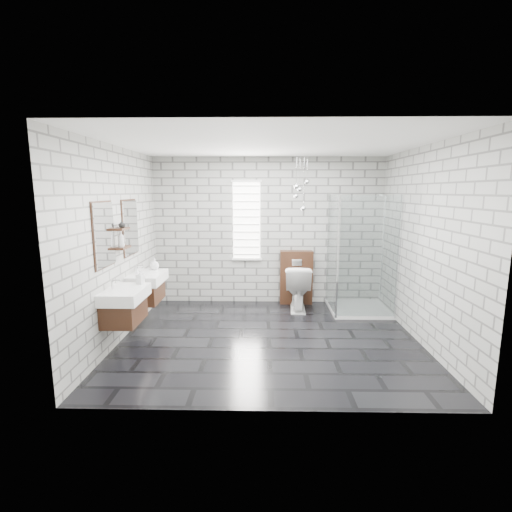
{
  "coord_description": "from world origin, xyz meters",
  "views": [
    {
      "loc": [
        -0.08,
        -5.06,
        2.09
      ],
      "look_at": [
        -0.19,
        0.35,
        1.14
      ],
      "focal_mm": 26.0,
      "sensor_mm": 36.0,
      "label": 1
    }
  ],
  "objects_px": {
    "cistern_panel": "(296,277)",
    "toilet": "(298,287)",
    "shower_enclosure": "(355,284)",
    "vanity_right": "(145,279)",
    "vanity_left": "(122,296)"
  },
  "relations": [
    {
      "from": "vanity_left",
      "to": "vanity_right",
      "type": "height_order",
      "value": "same"
    },
    {
      "from": "vanity_right",
      "to": "cistern_panel",
      "type": "distance_m",
      "value": 2.75
    },
    {
      "from": "vanity_right",
      "to": "toilet",
      "type": "bearing_deg",
      "value": 20.34
    },
    {
      "from": "vanity_left",
      "to": "toilet",
      "type": "xyz_separation_m",
      "value": [
        2.43,
        1.83,
        -0.35
      ]
    },
    {
      "from": "cistern_panel",
      "to": "toilet",
      "type": "distance_m",
      "value": 0.37
    },
    {
      "from": "vanity_left",
      "to": "vanity_right",
      "type": "xyz_separation_m",
      "value": [
        0.0,
        0.93,
        0.0
      ]
    },
    {
      "from": "shower_enclosure",
      "to": "toilet",
      "type": "height_order",
      "value": "shower_enclosure"
    },
    {
      "from": "toilet",
      "to": "cistern_panel",
      "type": "bearing_deg",
      "value": -86.84
    },
    {
      "from": "vanity_right",
      "to": "shower_enclosure",
      "type": "distance_m",
      "value": 3.5
    },
    {
      "from": "vanity_left",
      "to": "cistern_panel",
      "type": "relative_size",
      "value": 1.57
    },
    {
      "from": "vanity_left",
      "to": "shower_enclosure",
      "type": "xyz_separation_m",
      "value": [
        3.41,
        1.67,
        -0.25
      ]
    },
    {
      "from": "cistern_panel",
      "to": "toilet",
      "type": "bearing_deg",
      "value": -90.0
    },
    {
      "from": "shower_enclosure",
      "to": "vanity_right",
      "type": "bearing_deg",
      "value": -167.78
    },
    {
      "from": "vanity_left",
      "to": "toilet",
      "type": "height_order",
      "value": "vanity_left"
    },
    {
      "from": "cistern_panel",
      "to": "vanity_left",
      "type": "bearing_deg",
      "value": -138.11
    }
  ]
}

